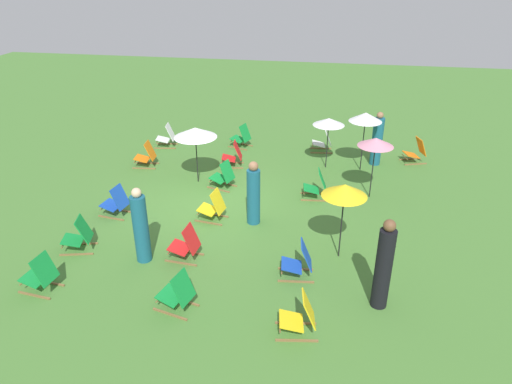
{
  "coord_description": "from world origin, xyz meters",
  "views": [
    {
      "loc": [
        10.95,
        3.12,
        6.08
      ],
      "look_at": [
        0.0,
        1.2,
        0.5
      ],
      "focal_mm": 32.92,
      "sensor_mm": 36.0,
      "label": 1
    }
  ],
  "objects_px": {
    "deckchair_1": "(416,152)",
    "deckchair_6": "(317,186)",
    "deckchair_10": "(186,245)",
    "deckchair_15": "(167,137)",
    "deckchair_12": "(233,155)",
    "person_1": "(377,140)",
    "deckchair_11": "(213,207)",
    "deckchair_9": "(223,176)",
    "deckchair_3": "(116,203)",
    "deckchair_8": "(146,156)",
    "person_2": "(384,266)",
    "umbrella_2": "(366,117)",
    "umbrella_0": "(195,132)",
    "deckchair_0": "(299,262)",
    "deckchair_4": "(242,137)",
    "deckchair_5": "(40,275)",
    "umbrella_4": "(345,190)",
    "umbrella_1": "(329,122)",
    "umbrella_3": "(376,142)",
    "deckchair_7": "(323,141)",
    "deckchair_2": "(79,236)",
    "person_3": "(141,227)",
    "deckchair_13": "(300,317)",
    "person_0": "(253,195)"
  },
  "relations": [
    {
      "from": "deckchair_9",
      "to": "person_1",
      "type": "distance_m",
      "value": 5.18
    },
    {
      "from": "deckchair_10",
      "to": "deckchair_2",
      "type": "bearing_deg",
      "value": -83.3
    },
    {
      "from": "umbrella_4",
      "to": "person_3",
      "type": "xyz_separation_m",
      "value": [
        0.89,
        -4.29,
        -0.83
      ]
    },
    {
      "from": "deckchair_3",
      "to": "person_1",
      "type": "xyz_separation_m",
      "value": [
        -4.67,
        6.83,
        0.45
      ]
    },
    {
      "from": "deckchair_8",
      "to": "person_1",
      "type": "distance_m",
      "value": 7.43
    },
    {
      "from": "deckchair_7",
      "to": "deckchair_10",
      "type": "height_order",
      "value": "same"
    },
    {
      "from": "deckchair_1",
      "to": "person_3",
      "type": "distance_m",
      "value": 9.57
    },
    {
      "from": "deckchair_7",
      "to": "deckchair_2",
      "type": "bearing_deg",
      "value": -42.21
    },
    {
      "from": "umbrella_2",
      "to": "umbrella_4",
      "type": "xyz_separation_m",
      "value": [
        5.01,
        -0.59,
        -0.07
      ]
    },
    {
      "from": "deckchair_1",
      "to": "deckchair_6",
      "type": "height_order",
      "value": "same"
    },
    {
      "from": "deckchair_13",
      "to": "person_1",
      "type": "distance_m",
      "value": 8.35
    },
    {
      "from": "deckchair_9",
      "to": "deckchair_13",
      "type": "distance_m",
      "value": 6.22
    },
    {
      "from": "deckchair_7",
      "to": "deckchair_11",
      "type": "relative_size",
      "value": 1.0
    },
    {
      "from": "deckchair_2",
      "to": "umbrella_1",
      "type": "xyz_separation_m",
      "value": [
        -5.81,
        5.38,
        1.15
      ]
    },
    {
      "from": "deckchair_10",
      "to": "deckchair_13",
      "type": "xyz_separation_m",
      "value": [
        1.89,
        2.71,
        0.0
      ]
    },
    {
      "from": "umbrella_0",
      "to": "person_2",
      "type": "relative_size",
      "value": 0.89
    },
    {
      "from": "deckchair_3",
      "to": "deckchair_11",
      "type": "bearing_deg",
      "value": 102.55
    },
    {
      "from": "deckchair_7",
      "to": "deckchair_13",
      "type": "relative_size",
      "value": 1.0
    },
    {
      "from": "deckchair_10",
      "to": "deckchair_13",
      "type": "relative_size",
      "value": 1.0
    },
    {
      "from": "deckchair_2",
      "to": "person_3",
      "type": "height_order",
      "value": "person_3"
    },
    {
      "from": "deckchair_2",
      "to": "deckchair_4",
      "type": "bearing_deg",
      "value": 147.6
    },
    {
      "from": "deckchair_12",
      "to": "person_1",
      "type": "distance_m",
      "value": 4.64
    },
    {
      "from": "deckchair_15",
      "to": "deckchair_11",
      "type": "bearing_deg",
      "value": 23.1
    },
    {
      "from": "deckchair_5",
      "to": "umbrella_4",
      "type": "distance_m",
      "value": 6.46
    },
    {
      "from": "person_1",
      "to": "deckchair_1",
      "type": "bearing_deg",
      "value": -100.82
    },
    {
      "from": "deckchair_5",
      "to": "person_2",
      "type": "xyz_separation_m",
      "value": [
        -0.72,
        6.7,
        0.54
      ]
    },
    {
      "from": "umbrella_1",
      "to": "deckchair_9",
      "type": "bearing_deg",
      "value": -54.83
    },
    {
      "from": "deckchair_11",
      "to": "deckchair_12",
      "type": "distance_m",
      "value": 3.51
    },
    {
      "from": "deckchair_6",
      "to": "deckchair_0",
      "type": "bearing_deg",
      "value": -8.37
    },
    {
      "from": "deckchair_3",
      "to": "deckchair_8",
      "type": "relative_size",
      "value": 1.0
    },
    {
      "from": "umbrella_3",
      "to": "deckchair_9",
      "type": "bearing_deg",
      "value": -88.18
    },
    {
      "from": "deckchair_12",
      "to": "person_1",
      "type": "xyz_separation_m",
      "value": [
        -0.96,
        4.52,
        0.45
      ]
    },
    {
      "from": "deckchair_5",
      "to": "deckchair_7",
      "type": "relative_size",
      "value": 1.0
    },
    {
      "from": "deckchair_13",
      "to": "umbrella_3",
      "type": "height_order",
      "value": "umbrella_3"
    },
    {
      "from": "deckchair_15",
      "to": "deckchair_12",
      "type": "bearing_deg",
      "value": 56.05
    },
    {
      "from": "deckchair_9",
      "to": "umbrella_4",
      "type": "distance_m",
      "value": 4.71
    },
    {
      "from": "person_2",
      "to": "umbrella_2",
      "type": "bearing_deg",
      "value": 161.12
    },
    {
      "from": "deckchair_0",
      "to": "deckchair_4",
      "type": "relative_size",
      "value": 0.96
    },
    {
      "from": "deckchair_8",
      "to": "deckchair_7",
      "type": "bearing_deg",
      "value": 106.88
    },
    {
      "from": "deckchair_5",
      "to": "person_1",
      "type": "xyz_separation_m",
      "value": [
        -7.85,
        6.97,
        0.45
      ]
    },
    {
      "from": "deckchair_2",
      "to": "person_2",
      "type": "bearing_deg",
      "value": 69.28
    },
    {
      "from": "umbrella_1",
      "to": "deckchair_4",
      "type": "bearing_deg",
      "value": -113.08
    },
    {
      "from": "deckchair_2",
      "to": "deckchair_10",
      "type": "relative_size",
      "value": 1.02
    },
    {
      "from": "deckchair_10",
      "to": "deckchair_15",
      "type": "relative_size",
      "value": 1.0
    },
    {
      "from": "deckchair_6",
      "to": "person_3",
      "type": "bearing_deg",
      "value": -50.22
    },
    {
      "from": "deckchair_1",
      "to": "umbrella_0",
      "type": "xyz_separation_m",
      "value": [
        2.69,
        -6.63,
        1.19
      ]
    },
    {
      "from": "deckchair_7",
      "to": "deckchair_8",
      "type": "distance_m",
      "value": 6.0
    },
    {
      "from": "deckchair_15",
      "to": "person_0",
      "type": "xyz_separation_m",
      "value": [
        4.74,
        3.99,
        0.42
      ]
    },
    {
      "from": "umbrella_0",
      "to": "deckchair_0",
      "type": "bearing_deg",
      "value": 39.35
    },
    {
      "from": "deckchair_11",
      "to": "umbrella_3",
      "type": "relative_size",
      "value": 0.47
    }
  ]
}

